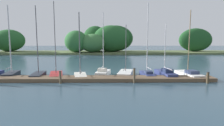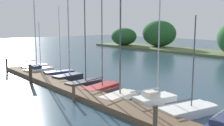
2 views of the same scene
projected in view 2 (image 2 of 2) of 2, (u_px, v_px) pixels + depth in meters
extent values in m
cube|color=brown|center=(90.00, 96.00, 17.25)|extent=(28.94, 1.80, 0.35)
ellipsoid|color=#235628|center=(159.00, 34.00, 52.25)|extent=(7.86, 5.09, 5.34)
ellipsoid|color=#235628|center=(124.00, 36.00, 55.85)|extent=(5.38, 5.75, 3.77)
cube|color=brown|center=(35.00, 67.00, 28.15)|extent=(1.70, 3.15, 0.47)
cube|color=brown|center=(45.00, 66.00, 29.21)|extent=(0.74, 0.86, 0.40)
cylinder|color=#B7B7BC|center=(35.00, 33.00, 27.75)|extent=(0.11, 0.11, 7.09)
cylinder|color=#B7B7BC|center=(31.00, 61.00, 27.69)|extent=(0.40, 1.43, 0.08)
cube|color=white|center=(39.00, 71.00, 26.13)|extent=(1.60, 3.15, 0.52)
cube|color=white|center=(50.00, 69.00, 27.16)|extent=(0.72, 0.84, 0.44)
cube|color=#1E2847|center=(36.00, 67.00, 25.78)|extent=(0.96, 1.03, 0.34)
cylinder|color=silver|center=(40.00, 45.00, 25.91)|extent=(0.08, 0.08, 4.66)
cylinder|color=silver|center=(34.00, 65.00, 25.58)|extent=(0.40, 1.83, 0.07)
cube|color=navy|center=(59.00, 73.00, 24.68)|extent=(1.41, 2.84, 0.51)
cube|color=navy|center=(70.00, 72.00, 25.33)|extent=(0.67, 0.75, 0.43)
cylinder|color=silver|center=(60.00, 39.00, 24.28)|extent=(0.07, 0.07, 6.13)
cylinder|color=silver|center=(53.00, 66.00, 24.28)|extent=(0.28, 1.65, 0.07)
cube|color=#232833|center=(68.00, 77.00, 22.91)|extent=(1.44, 2.77, 0.51)
cube|color=#232833|center=(78.00, 76.00, 23.77)|extent=(0.70, 0.73, 0.43)
cylinder|color=#B7B7BC|center=(69.00, 36.00, 22.49)|extent=(0.12, 0.12, 6.91)
cylinder|color=#B7B7BC|center=(63.00, 69.00, 22.44)|extent=(0.26, 1.52, 0.08)
cube|color=#232833|center=(84.00, 84.00, 20.56)|extent=(1.33, 3.09, 0.45)
cube|color=#232833|center=(96.00, 81.00, 21.51)|extent=(0.65, 0.80, 0.39)
cylinder|color=#4C4C51|center=(85.00, 38.00, 20.16)|extent=(0.09, 0.09, 6.89)
cube|color=maroon|center=(100.00, 88.00, 19.41)|extent=(1.97, 3.49, 0.37)
cube|color=maroon|center=(112.00, 84.00, 20.58)|extent=(0.86, 0.96, 0.31)
cylinder|color=#4C4C51|center=(102.00, 36.00, 19.01)|extent=(0.08, 0.08, 7.48)
cylinder|color=#4C4C51|center=(95.00, 79.00, 18.82)|extent=(0.50, 1.83, 0.08)
cube|color=silver|center=(118.00, 96.00, 17.12)|extent=(1.71, 2.98, 0.35)
cube|color=silver|center=(129.00, 93.00, 18.09)|extent=(0.78, 0.81, 0.30)
cylinder|color=#4C4C51|center=(120.00, 47.00, 16.77)|extent=(0.10, 0.10, 6.32)
cylinder|color=#4C4C51|center=(111.00, 89.00, 16.46)|extent=(0.47, 2.05, 0.06)
cube|color=white|center=(155.00, 100.00, 16.00)|extent=(1.66, 2.82, 0.52)
cube|color=white|center=(169.00, 98.00, 16.58)|extent=(0.77, 0.77, 0.45)
cube|color=beige|center=(151.00, 94.00, 15.77)|extent=(1.03, 0.94, 0.34)
cylinder|color=#B7B7BC|center=(159.00, 47.00, 15.59)|extent=(0.08, 0.08, 6.19)
cylinder|color=#B7B7BC|center=(145.00, 90.00, 15.50)|extent=(0.46, 2.15, 0.07)
cube|color=white|center=(188.00, 111.00, 14.14)|extent=(1.98, 3.48, 0.47)
cube|color=white|center=(207.00, 107.00, 14.84)|extent=(0.90, 0.95, 0.40)
cylinder|color=#4C4C51|center=(194.00, 62.00, 13.84)|extent=(0.07, 0.07, 4.99)
cylinder|color=#4C4C51|center=(180.00, 101.00, 13.73)|extent=(0.46, 1.99, 0.07)
cube|color=navy|center=(223.00, 126.00, 12.05)|extent=(1.29, 3.14, 0.42)
cube|color=#2D3856|center=(220.00, 121.00, 11.72)|extent=(0.82, 0.99, 0.27)
cylinder|color=#B7B7BC|center=(220.00, 113.00, 11.54)|extent=(0.25, 1.70, 0.06)
cylinder|color=brown|center=(7.00, 66.00, 26.12)|extent=(0.21, 0.21, 1.47)
cylinder|color=black|center=(6.00, 59.00, 26.01)|extent=(0.24, 0.24, 0.04)
cylinder|color=#3D3323|center=(30.00, 74.00, 21.46)|extent=(0.27, 0.27, 1.60)
cylinder|color=black|center=(30.00, 65.00, 21.33)|extent=(0.31, 0.31, 0.04)
cylinder|color=brown|center=(74.00, 93.00, 16.52)|extent=(0.21, 0.21, 1.10)
cylinder|color=black|center=(73.00, 85.00, 16.43)|extent=(0.24, 0.24, 0.04)
cylinder|color=brown|center=(155.00, 121.00, 11.48)|extent=(0.21, 0.21, 1.33)
cylinder|color=black|center=(155.00, 106.00, 11.37)|extent=(0.24, 0.24, 0.04)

